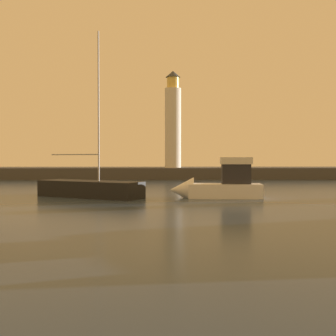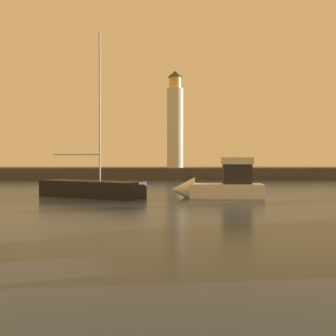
# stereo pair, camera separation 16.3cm
# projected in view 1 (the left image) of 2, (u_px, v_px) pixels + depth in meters

# --- Properties ---
(ground_plane) EXTENTS (220.00, 220.00, 0.00)m
(ground_plane) POSITION_uv_depth(u_px,v_px,m) (155.00, 198.00, 30.27)
(ground_plane) COLOR #2D3D51
(breakwater) EXTENTS (78.95, 6.58, 1.54)m
(breakwater) POSITION_uv_depth(u_px,v_px,m) (156.00, 173.00, 58.49)
(breakwater) COLOR #423F3D
(breakwater) RESTS_ON ground_plane
(lighthouse) EXTENTS (2.25, 2.25, 13.44)m
(lighthouse) POSITION_uv_depth(u_px,v_px,m) (173.00, 122.00, 58.38)
(lighthouse) COLOR silver
(lighthouse) RESTS_ON breakwater
(motorboat_0) EXTENTS (6.78, 2.47, 3.33)m
(motorboat_0) POSITION_uv_depth(u_px,v_px,m) (215.00, 186.00, 30.50)
(motorboat_0) COLOR white
(motorboat_0) RESTS_ON ground_plane
(sailboat_moored) EXTENTS (8.31, 6.06, 12.09)m
(sailboat_moored) POSITION_uv_depth(u_px,v_px,m) (90.00, 188.00, 31.04)
(sailboat_moored) COLOR black
(sailboat_moored) RESTS_ON ground_plane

